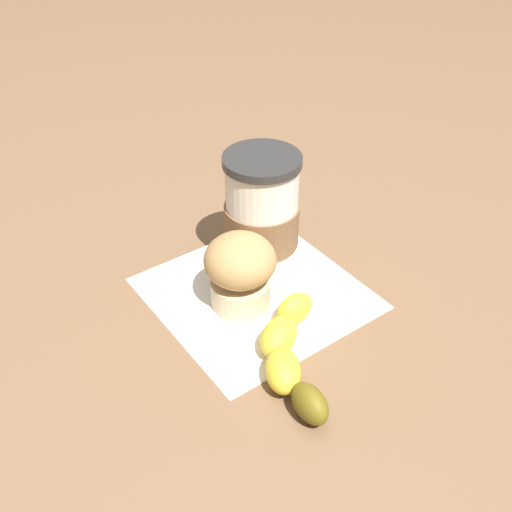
{
  "coord_description": "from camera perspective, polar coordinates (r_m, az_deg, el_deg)",
  "views": [
    {
      "loc": [
        0.47,
        -0.28,
        0.48
      ],
      "look_at": [
        0.0,
        0.0,
        0.06
      ],
      "focal_mm": 42.0,
      "sensor_mm": 36.0,
      "label": 1
    }
  ],
  "objects": [
    {
      "name": "ground_plane",
      "position": [
        0.72,
        0.0,
        -3.58
      ],
      "size": [
        3.0,
        3.0,
        0.0
      ],
      "primitive_type": "plane",
      "color": "brown"
    },
    {
      "name": "coffee_cup",
      "position": [
        0.72,
        0.55,
        3.88
      ],
      "size": [
        0.09,
        0.09,
        0.15
      ],
      "color": "silver",
      "rests_on": "paper_napkin"
    },
    {
      "name": "banana",
      "position": [
        0.63,
        3.19,
        -9.16
      ],
      "size": [
        0.16,
        0.12,
        0.04
      ],
      "color": "yellow",
      "rests_on": "paper_napkin"
    },
    {
      "name": "muffin",
      "position": [
        0.68,
        -1.51,
        -1.29
      ],
      "size": [
        0.08,
        0.08,
        0.09
      ],
      "color": "beige",
      "rests_on": "paper_napkin"
    },
    {
      "name": "paper_napkin",
      "position": [
        0.72,
        0.0,
        -3.54
      ],
      "size": [
        0.25,
        0.25,
        0.0
      ],
      "primitive_type": "cube",
      "rotation": [
        0.0,
        0.0,
        0.09
      ],
      "color": "white",
      "rests_on": "ground_plane"
    }
  ]
}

